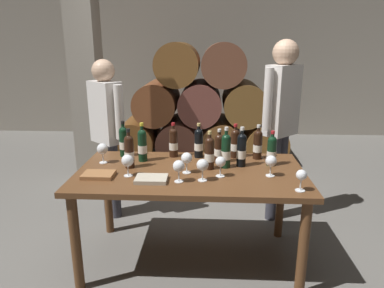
{
  "coord_description": "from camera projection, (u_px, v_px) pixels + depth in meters",
  "views": [
    {
      "loc": [
        0.13,
        -2.46,
        1.69
      ],
      "look_at": [
        0.0,
        0.2,
        0.91
      ],
      "focal_mm": 32.69,
      "sensor_mm": 36.0,
      "label": 1
    }
  ],
  "objects": [
    {
      "name": "ground_plane",
      "position": [
        191.0,
        258.0,
        2.83
      ],
      "size": [
        14.0,
        14.0,
        0.0
      ],
      "primitive_type": "plane",
      "color": "#66635E"
    },
    {
      "name": "cellar_back_wall",
      "position": [
        203.0,
        58.0,
        6.47
      ],
      "size": [
        10.0,
        0.24,
        2.8
      ],
      "primitive_type": "cube",
      "color": "gray",
      "rests_on": "ground_plane"
    },
    {
      "name": "barrel_stack",
      "position": [
        200.0,
        110.0,
        5.12
      ],
      "size": [
        2.49,
        0.9,
        1.69
      ],
      "color": "brown",
      "rests_on": "ground_plane"
    },
    {
      "name": "stone_pillar",
      "position": [
        87.0,
        77.0,
        4.07
      ],
      "size": [
        0.32,
        0.32,
        2.6
      ],
      "primitive_type": "cube",
      "color": "gray",
      "rests_on": "ground_plane"
    },
    {
      "name": "dining_table",
      "position": [
        191.0,
        182.0,
        2.65
      ],
      "size": [
        1.7,
        0.9,
        0.76
      ],
      "color": "brown",
      "rests_on": "ground_plane"
    },
    {
      "name": "wine_bottle_0",
      "position": [
        226.0,
        150.0,
        2.65
      ],
      "size": [
        0.07,
        0.07,
        0.32
      ],
      "color": "black",
      "rests_on": "dining_table"
    },
    {
      "name": "wine_bottle_1",
      "position": [
        272.0,
        150.0,
        2.71
      ],
      "size": [
        0.07,
        0.07,
        0.28
      ],
      "color": "black",
      "rests_on": "dining_table"
    },
    {
      "name": "wine_bottle_2",
      "position": [
        241.0,
        149.0,
        2.68
      ],
      "size": [
        0.07,
        0.07,
        0.31
      ],
      "color": "black",
      "rests_on": "dining_table"
    },
    {
      "name": "wine_bottle_3",
      "position": [
        258.0,
        144.0,
        2.86
      ],
      "size": [
        0.07,
        0.07,
        0.29
      ],
      "color": "black",
      "rests_on": "dining_table"
    },
    {
      "name": "wine_bottle_4",
      "position": [
        129.0,
        151.0,
        2.65
      ],
      "size": [
        0.07,
        0.07,
        0.31
      ],
      "color": "black",
      "rests_on": "dining_table"
    },
    {
      "name": "wine_bottle_5",
      "position": [
        124.0,
        141.0,
        2.92
      ],
      "size": [
        0.07,
        0.07,
        0.3
      ],
      "color": "black",
      "rests_on": "dining_table"
    },
    {
      "name": "wine_bottle_6",
      "position": [
        173.0,
        142.0,
        2.91
      ],
      "size": [
        0.07,
        0.07,
        0.29
      ],
      "color": "black",
      "rests_on": "dining_table"
    },
    {
      "name": "wine_bottle_7",
      "position": [
        142.0,
        145.0,
        2.8
      ],
      "size": [
        0.07,
        0.07,
        0.32
      ],
      "color": "black",
      "rests_on": "dining_table"
    },
    {
      "name": "wine_bottle_8",
      "position": [
        219.0,
        148.0,
        2.77
      ],
      "size": [
        0.07,
        0.07,
        0.27
      ],
      "color": "black",
      "rests_on": "dining_table"
    },
    {
      "name": "wine_bottle_9",
      "position": [
        209.0,
        153.0,
        2.62
      ],
      "size": [
        0.07,
        0.07,
        0.3
      ],
      "color": "black",
      "rests_on": "dining_table"
    },
    {
      "name": "wine_bottle_10",
      "position": [
        235.0,
        143.0,
        2.89
      ],
      "size": [
        0.07,
        0.07,
        0.29
      ],
      "color": "black",
      "rests_on": "dining_table"
    },
    {
      "name": "wine_bottle_11",
      "position": [
        199.0,
        143.0,
        2.9
      ],
      "size": [
        0.07,
        0.07,
        0.29
      ],
      "color": "black",
      "rests_on": "dining_table"
    },
    {
      "name": "wine_glass_0",
      "position": [
        271.0,
        162.0,
        2.48
      ],
      "size": [
        0.08,
        0.08,
        0.15
      ],
      "color": "white",
      "rests_on": "dining_table"
    },
    {
      "name": "wine_glass_1",
      "position": [
        221.0,
        162.0,
        2.48
      ],
      "size": [
        0.07,
        0.07,
        0.15
      ],
      "color": "white",
      "rests_on": "dining_table"
    },
    {
      "name": "wine_glass_2",
      "position": [
        102.0,
        149.0,
        2.76
      ],
      "size": [
        0.09,
        0.09,
        0.16
      ],
      "color": "white",
      "rests_on": "dining_table"
    },
    {
      "name": "wine_glass_3",
      "position": [
        187.0,
        159.0,
        2.55
      ],
      "size": [
        0.08,
        0.08,
        0.16
      ],
      "color": "white",
      "rests_on": "dining_table"
    },
    {
      "name": "wine_glass_4",
      "position": [
        128.0,
        161.0,
        2.48
      ],
      "size": [
        0.09,
        0.09,
        0.16
      ],
      "color": "white",
      "rests_on": "dining_table"
    },
    {
      "name": "wine_glass_5",
      "position": [
        203.0,
        166.0,
        2.4
      ],
      "size": [
        0.08,
        0.08,
        0.16
      ],
      "color": "white",
      "rests_on": "dining_table"
    },
    {
      "name": "wine_glass_6",
      "position": [
        301.0,
        176.0,
        2.24
      ],
      "size": [
        0.07,
        0.07,
        0.14
      ],
      "color": "white",
      "rests_on": "dining_table"
    },
    {
      "name": "wine_glass_7",
      "position": [
        179.0,
        167.0,
        2.38
      ],
      "size": [
        0.08,
        0.08,
        0.16
      ],
      "color": "white",
      "rests_on": "dining_table"
    },
    {
      "name": "tasting_notebook",
      "position": [
        151.0,
        179.0,
        2.42
      ],
      "size": [
        0.22,
        0.16,
        0.03
      ],
      "primitive_type": "cube",
      "rotation": [
        0.0,
        0.0,
        0.01
      ],
      "color": "#B2A893",
      "rests_on": "dining_table"
    },
    {
      "name": "leather_ledger",
      "position": [
        99.0,
        175.0,
        2.5
      ],
      "size": [
        0.22,
        0.16,
        0.03
      ],
      "primitive_type": "cube",
      "rotation": [
        0.0,
        0.0,
        -0.0
      ],
      "color": "#936038",
      "rests_on": "dining_table"
    },
    {
      "name": "sommelier_presenting",
      "position": [
        281.0,
        115.0,
        3.22
      ],
      "size": [
        0.38,
        0.36,
        1.72
      ],
      "color": "#383842",
      "rests_on": "ground_plane"
    },
    {
      "name": "taster_seated_left",
      "position": [
        107.0,
        126.0,
        3.31
      ],
      "size": [
        0.39,
        0.35,
        1.54
      ],
      "color": "#383842",
      "rests_on": "ground_plane"
    }
  ]
}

